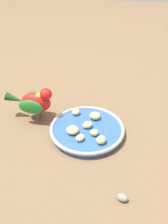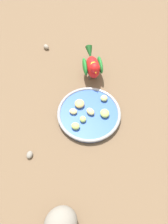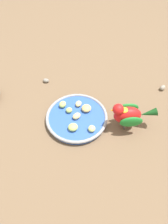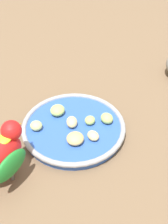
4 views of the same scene
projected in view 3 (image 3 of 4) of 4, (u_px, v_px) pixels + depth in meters
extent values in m
plane|color=brown|center=(84.00, 117.00, 0.82)|extent=(4.00, 4.00, 0.00)
cylinder|color=#2D56B7|center=(77.00, 118.00, 0.80)|extent=(0.22, 0.22, 0.02)
torus|color=#93969B|center=(77.00, 117.00, 0.79)|extent=(0.24, 0.24, 0.01)
ellipsoid|color=#E5C67F|center=(78.00, 104.00, 0.82)|extent=(0.04, 0.03, 0.02)
ellipsoid|color=#C6D17A|center=(92.00, 129.00, 0.75)|extent=(0.03, 0.03, 0.02)
ellipsoid|color=#E5C67F|center=(77.00, 116.00, 0.78)|extent=(0.04, 0.04, 0.02)
ellipsoid|color=tan|center=(86.00, 108.00, 0.80)|extent=(0.05, 0.05, 0.02)
ellipsoid|color=#B2CC66|center=(63.00, 104.00, 0.82)|extent=(0.04, 0.04, 0.02)
ellipsoid|color=#B2CC66|center=(69.00, 110.00, 0.80)|extent=(0.02, 0.03, 0.02)
ellipsoid|color=#B2CC66|center=(73.00, 127.00, 0.75)|extent=(0.04, 0.04, 0.02)
cylinder|color=#59544C|center=(125.00, 126.00, 0.77)|extent=(0.01, 0.01, 0.03)
cylinder|color=#59544C|center=(123.00, 121.00, 0.78)|extent=(0.01, 0.01, 0.03)
ellipsoid|color=red|center=(127.00, 115.00, 0.74)|extent=(0.05, 0.10, 0.07)
ellipsoid|color=#1E7F2D|center=(131.00, 122.00, 0.72)|extent=(0.02, 0.08, 0.05)
ellipsoid|color=#1E7F2D|center=(128.00, 108.00, 0.76)|extent=(0.02, 0.08, 0.05)
cone|color=#144719|center=(149.00, 113.00, 0.74)|extent=(0.03, 0.06, 0.04)
sphere|color=red|center=(118.00, 109.00, 0.71)|extent=(0.04, 0.04, 0.04)
cone|color=orange|center=(113.00, 110.00, 0.71)|extent=(0.01, 0.02, 0.01)
ellipsoid|color=yellow|center=(124.00, 110.00, 0.71)|extent=(0.03, 0.03, 0.01)
ellipsoid|color=gray|center=(163.00, 88.00, 0.90)|extent=(0.03, 0.03, 0.02)
ellipsoid|color=gray|center=(46.00, 81.00, 0.93)|extent=(0.03, 0.03, 0.02)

